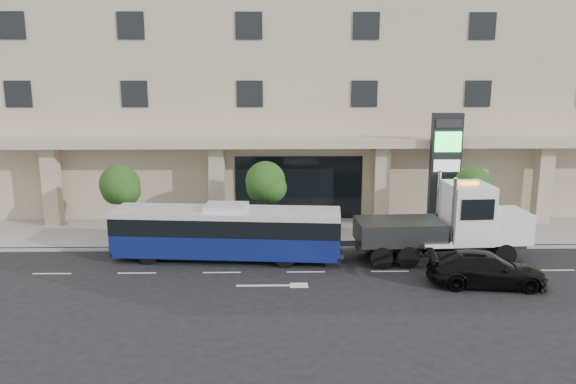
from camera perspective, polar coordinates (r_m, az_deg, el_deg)
name	(u,v)px	position (r m, az deg, el deg)	size (l,w,h in m)	color
ground	(304,262)	(28.34, 1.68, -7.08)	(120.00, 120.00, 0.00)	black
sidewalk	(300,232)	(33.08, 1.26, -4.11)	(120.00, 6.00, 0.15)	gray
curb	(303,248)	(30.21, 1.50, -5.70)	(120.00, 0.30, 0.15)	gray
convention_center	(295,63)	(42.18, 0.74, 13.01)	(60.00, 17.60, 20.00)	tan
tree_left	(120,187)	(32.13, -16.67, 0.47)	(2.27, 2.20, 4.22)	#422B19
tree_mid	(266,184)	(30.93, -2.26, 0.82)	(2.28, 2.20, 4.38)	#422B19
tree_right	(473,187)	(32.82, 18.25, 0.47)	(2.10, 2.00, 4.04)	#422B19
city_bus	(227,232)	(28.38, -6.24, -4.01)	(11.53, 3.40, 2.88)	black
tow_truck	(449,225)	(29.21, 16.07, -3.24)	(9.71, 2.78, 4.41)	#2D3033
black_sedan	(486,269)	(26.58, 19.51, -7.41)	(2.09, 5.15, 1.49)	black
signage_pylon	(445,172)	(33.76, 15.64, 1.98)	(1.73, 0.67, 6.88)	black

